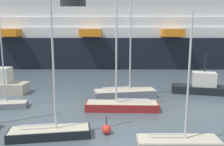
{
  "coord_description": "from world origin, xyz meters",
  "views": [
    {
      "loc": [
        -0.12,
        -14.98,
        7.82
      ],
      "look_at": [
        0.0,
        17.15,
        1.86
      ],
      "focal_mm": 38.05,
      "sensor_mm": 36.0,
      "label": 1
    }
  ],
  "objects_px": {
    "fishing_boat_1": "(201,86)",
    "channel_buoy_0": "(106,129)",
    "sailboat_5": "(124,92)",
    "sailboat_6": "(178,139)",
    "sailboat_4": "(121,105)",
    "cruise_ship": "(162,39)",
    "sailboat_7": "(1,104)",
    "sailboat_2": "(49,131)"
  },
  "relations": [
    {
      "from": "sailboat_5",
      "to": "sailboat_6",
      "type": "bearing_deg",
      "value": -84.39
    },
    {
      "from": "sailboat_5",
      "to": "sailboat_6",
      "type": "xyz_separation_m",
      "value": [
        3.02,
        -11.62,
        -0.2
      ]
    },
    {
      "from": "cruise_ship",
      "to": "sailboat_7",
      "type": "bearing_deg",
      "value": -125.7
    },
    {
      "from": "sailboat_4",
      "to": "channel_buoy_0",
      "type": "bearing_deg",
      "value": 77.65
    },
    {
      "from": "sailboat_6",
      "to": "fishing_boat_1",
      "type": "relative_size",
      "value": 1.26
    },
    {
      "from": "sailboat_4",
      "to": "sailboat_2",
      "type": "bearing_deg",
      "value": 49.39
    },
    {
      "from": "sailboat_2",
      "to": "channel_buoy_0",
      "type": "distance_m",
      "value": 4.17
    },
    {
      "from": "sailboat_4",
      "to": "cruise_ship",
      "type": "relative_size",
      "value": 0.09
    },
    {
      "from": "sailboat_2",
      "to": "fishing_boat_1",
      "type": "height_order",
      "value": "sailboat_2"
    },
    {
      "from": "sailboat_5",
      "to": "fishing_boat_1",
      "type": "distance_m",
      "value": 9.69
    },
    {
      "from": "sailboat_4",
      "to": "sailboat_6",
      "type": "xyz_separation_m",
      "value": [
        3.58,
        -7.16,
        -0.14
      ]
    },
    {
      "from": "cruise_ship",
      "to": "sailboat_2",
      "type": "bearing_deg",
      "value": -112.69
    },
    {
      "from": "sailboat_4",
      "to": "fishing_boat_1",
      "type": "height_order",
      "value": "sailboat_4"
    },
    {
      "from": "sailboat_6",
      "to": "cruise_ship",
      "type": "bearing_deg",
      "value": 80.09
    },
    {
      "from": "fishing_boat_1",
      "to": "sailboat_4",
      "type": "bearing_deg",
      "value": -135.81
    },
    {
      "from": "sailboat_4",
      "to": "channel_buoy_0",
      "type": "relative_size",
      "value": 7.31
    },
    {
      "from": "sailboat_4",
      "to": "cruise_ship",
      "type": "distance_m",
      "value": 33.53
    },
    {
      "from": "sailboat_5",
      "to": "cruise_ship",
      "type": "distance_m",
      "value": 29.17
    },
    {
      "from": "sailboat_2",
      "to": "sailboat_6",
      "type": "xyz_separation_m",
      "value": [
        9.09,
        -1.18,
        -0.13
      ]
    },
    {
      "from": "channel_buoy_0",
      "to": "sailboat_5",
      "type": "bearing_deg",
      "value": 78.86
    },
    {
      "from": "fishing_boat_1",
      "to": "cruise_ship",
      "type": "xyz_separation_m",
      "value": [
        0.29,
        25.29,
        4.66
      ]
    },
    {
      "from": "sailboat_4",
      "to": "sailboat_6",
      "type": "relative_size",
      "value": 1.15
    },
    {
      "from": "sailboat_2",
      "to": "fishing_boat_1",
      "type": "xyz_separation_m",
      "value": [
        15.59,
        12.16,
        0.42
      ]
    },
    {
      "from": "sailboat_6",
      "to": "sailboat_5",
      "type": "bearing_deg",
      "value": 104.66
    },
    {
      "from": "sailboat_2",
      "to": "cruise_ship",
      "type": "bearing_deg",
      "value": 58.81
    },
    {
      "from": "sailboat_5",
      "to": "cruise_ship",
      "type": "bearing_deg",
      "value": 61.03
    },
    {
      "from": "sailboat_5",
      "to": "sailboat_7",
      "type": "bearing_deg",
      "value": -172.1
    },
    {
      "from": "sailboat_7",
      "to": "fishing_boat_1",
      "type": "height_order",
      "value": "sailboat_7"
    },
    {
      "from": "sailboat_4",
      "to": "sailboat_6",
      "type": "bearing_deg",
      "value": 118.61
    },
    {
      "from": "sailboat_6",
      "to": "sailboat_4",
      "type": "bearing_deg",
      "value": 116.66
    },
    {
      "from": "fishing_boat_1",
      "to": "cruise_ship",
      "type": "height_order",
      "value": "cruise_ship"
    },
    {
      "from": "fishing_boat_1",
      "to": "channel_buoy_0",
      "type": "distance_m",
      "value": 16.31
    },
    {
      "from": "sailboat_6",
      "to": "sailboat_7",
      "type": "height_order",
      "value": "sailboat_7"
    },
    {
      "from": "sailboat_2",
      "to": "cruise_ship",
      "type": "relative_size",
      "value": 0.1
    },
    {
      "from": "sailboat_7",
      "to": "channel_buoy_0",
      "type": "relative_size",
      "value": 6.58
    },
    {
      "from": "sailboat_2",
      "to": "channel_buoy_0",
      "type": "relative_size",
      "value": 8.02
    },
    {
      "from": "sailboat_6",
      "to": "channel_buoy_0",
      "type": "distance_m",
      "value": 5.27
    },
    {
      "from": "sailboat_6",
      "to": "channel_buoy_0",
      "type": "height_order",
      "value": "sailboat_6"
    },
    {
      "from": "sailboat_4",
      "to": "fishing_boat_1",
      "type": "relative_size",
      "value": 1.45
    },
    {
      "from": "cruise_ship",
      "to": "channel_buoy_0",
      "type": "bearing_deg",
      "value": -107.4
    },
    {
      "from": "sailboat_6",
      "to": "cruise_ship",
      "type": "xyz_separation_m",
      "value": [
        6.8,
        38.63,
        5.21
      ]
    },
    {
      "from": "sailboat_2",
      "to": "sailboat_6",
      "type": "height_order",
      "value": "sailboat_2"
    }
  ]
}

